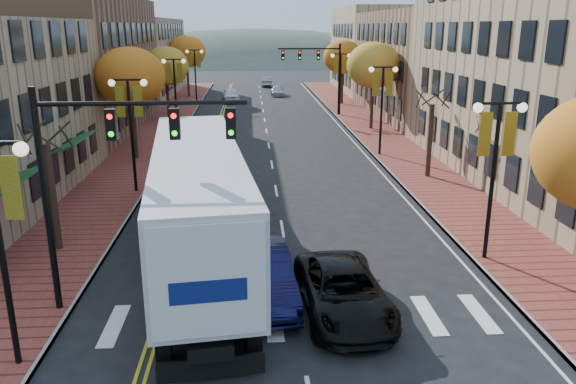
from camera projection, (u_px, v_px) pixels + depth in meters
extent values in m
plane|color=black|center=(303.00, 356.00, 15.23)|extent=(200.00, 200.00, 0.00)
cube|color=brown|center=(157.00, 135.00, 45.73)|extent=(4.00, 85.00, 0.15)
cube|color=brown|center=(375.00, 132.00, 46.87)|extent=(4.00, 85.00, 0.15)
cube|color=brown|center=(63.00, 64.00, 47.02)|extent=(12.00, 24.00, 11.00)
cube|color=#9E8966|center=(126.00, 57.00, 71.15)|extent=(12.00, 26.00, 9.50)
cube|color=brown|center=(451.00, 64.00, 55.15)|extent=(15.00, 24.00, 10.00)
cube|color=#9E8966|center=(396.00, 50.00, 76.05)|extent=(15.00, 20.00, 11.00)
cylinder|color=#382619|center=(53.00, 197.00, 21.67)|extent=(0.28, 0.28, 4.20)
cylinder|color=#382619|center=(134.00, 121.00, 36.88)|extent=(0.28, 0.28, 4.90)
ellipsoid|color=orange|center=(130.00, 77.00, 36.06)|extent=(4.48, 4.48, 3.81)
cylinder|color=#382619|center=(168.00, 95.00, 52.23)|extent=(0.28, 0.28, 4.55)
ellipsoid|color=gold|center=(166.00, 66.00, 51.48)|extent=(4.16, 4.16, 3.54)
cylinder|color=#382619|center=(188.00, 76.00, 69.38)|extent=(0.28, 0.28, 5.04)
ellipsoid|color=orange|center=(187.00, 51.00, 68.54)|extent=(4.61, 4.61, 3.92)
cylinder|color=#382619|center=(430.00, 141.00, 32.38)|extent=(0.28, 0.28, 4.20)
cylinder|color=#382619|center=(372.00, 100.00, 47.58)|extent=(0.28, 0.28, 4.90)
ellipsoid|color=gold|center=(374.00, 65.00, 46.77)|extent=(4.48, 4.48, 3.81)
cylinder|color=#382619|center=(342.00, 82.00, 62.91)|extent=(0.28, 0.28, 4.76)
ellipsoid|color=orange|center=(343.00, 57.00, 62.12)|extent=(4.35, 4.35, 3.70)
cylinder|color=black|center=(3.00, 262.00, 13.90)|extent=(0.16, 0.16, 6.00)
sphere|color=#FFF2CC|center=(21.00, 149.00, 13.14)|extent=(0.36, 0.36, 0.36)
cube|color=gold|center=(11.00, 188.00, 13.39)|extent=(0.45, 0.03, 1.60)
cylinder|color=black|center=(132.00, 138.00, 29.21)|extent=(0.16, 0.16, 6.00)
cylinder|color=black|center=(127.00, 80.00, 28.35)|extent=(1.60, 0.10, 0.10)
sphere|color=#FFF2CC|center=(112.00, 83.00, 28.34)|extent=(0.36, 0.36, 0.36)
sphere|color=#FFF2CC|center=(144.00, 83.00, 28.44)|extent=(0.36, 0.36, 0.36)
cube|color=gold|center=(120.00, 102.00, 28.64)|extent=(0.45, 0.03, 1.60)
cube|color=gold|center=(138.00, 101.00, 28.69)|extent=(0.45, 0.03, 1.60)
cylinder|color=black|center=(176.00, 96.00, 46.42)|extent=(0.16, 0.16, 6.00)
cylinder|color=black|center=(173.00, 59.00, 45.57)|extent=(1.60, 0.10, 0.10)
sphere|color=#FFF2CC|center=(164.00, 61.00, 45.56)|extent=(0.36, 0.36, 0.36)
sphere|color=#FFF2CC|center=(183.00, 61.00, 45.66)|extent=(0.36, 0.36, 0.36)
cube|color=gold|center=(169.00, 73.00, 45.85)|extent=(0.45, 0.03, 1.60)
cube|color=gold|center=(180.00, 73.00, 45.91)|extent=(0.45, 0.03, 1.60)
cylinder|color=black|center=(195.00, 77.00, 63.64)|extent=(0.16, 0.16, 6.00)
cylinder|color=black|center=(194.00, 50.00, 62.78)|extent=(1.60, 0.10, 0.10)
sphere|color=#FFF2CC|center=(187.00, 51.00, 62.78)|extent=(0.36, 0.36, 0.36)
sphere|color=#FFF2CC|center=(201.00, 51.00, 62.88)|extent=(0.36, 0.36, 0.36)
cube|color=gold|center=(191.00, 60.00, 63.07)|extent=(0.45, 0.03, 1.60)
cube|color=gold|center=(199.00, 60.00, 63.13)|extent=(0.45, 0.03, 1.60)
cylinder|color=black|center=(492.00, 185.00, 20.59)|extent=(0.16, 0.16, 6.00)
cylinder|color=black|center=(501.00, 103.00, 19.74)|extent=(1.60, 0.10, 0.10)
sphere|color=#FFF2CC|center=(478.00, 108.00, 19.73)|extent=(0.36, 0.36, 0.36)
sphere|color=#FFF2CC|center=(522.00, 107.00, 19.83)|extent=(0.36, 0.36, 0.36)
cube|color=gold|center=(485.00, 134.00, 20.02)|extent=(0.45, 0.03, 1.60)
cube|color=gold|center=(510.00, 134.00, 20.08)|extent=(0.45, 0.03, 1.60)
cylinder|color=black|center=(381.00, 113.00, 37.81)|extent=(0.16, 0.16, 6.00)
cylinder|color=black|center=(384.00, 67.00, 36.95)|extent=(1.60, 0.10, 0.10)
sphere|color=#FFF2CC|center=(371.00, 70.00, 36.95)|extent=(0.36, 0.36, 0.36)
sphere|color=#FFF2CC|center=(395.00, 69.00, 37.05)|extent=(0.36, 0.36, 0.36)
cube|color=gold|center=(376.00, 84.00, 37.24)|extent=(0.45, 0.03, 1.60)
cube|color=gold|center=(389.00, 84.00, 37.30)|extent=(0.45, 0.03, 1.60)
cylinder|color=black|center=(340.00, 85.00, 55.03)|extent=(0.16, 0.16, 6.00)
cylinder|color=black|center=(341.00, 54.00, 54.17)|extent=(1.60, 0.10, 0.10)
sphere|color=#FFF2CC|center=(333.00, 56.00, 54.16)|extent=(0.36, 0.36, 0.36)
sphere|color=#FFF2CC|center=(349.00, 55.00, 54.26)|extent=(0.36, 0.36, 0.36)
cube|color=gold|center=(336.00, 66.00, 54.46)|extent=(0.45, 0.03, 1.60)
cube|color=gold|center=(345.00, 66.00, 54.51)|extent=(0.45, 0.03, 1.60)
cylinder|color=black|center=(47.00, 206.00, 16.64)|extent=(0.20, 0.20, 7.00)
cylinder|color=black|center=(142.00, 103.00, 15.97)|extent=(6.00, 0.14, 0.14)
cube|color=black|center=(111.00, 125.00, 16.08)|extent=(0.30, 0.25, 0.90)
sphere|color=#FF0C0C|center=(109.00, 117.00, 15.88)|extent=(0.16, 0.16, 0.16)
cube|color=black|center=(175.00, 124.00, 16.20)|extent=(0.30, 0.25, 0.90)
sphere|color=#FF0C0C|center=(174.00, 116.00, 15.99)|extent=(0.16, 0.16, 0.16)
cube|color=black|center=(231.00, 123.00, 16.30)|extent=(0.30, 0.25, 0.90)
sphere|color=#FF0C0C|center=(230.00, 115.00, 16.10)|extent=(0.16, 0.16, 0.16)
cylinder|color=black|center=(339.00, 80.00, 54.88)|extent=(0.20, 0.20, 7.00)
cylinder|color=black|center=(309.00, 49.00, 53.83)|extent=(6.00, 0.14, 0.14)
cube|color=black|center=(318.00, 55.00, 54.06)|extent=(0.30, 0.25, 0.90)
sphere|color=#FF0C0C|center=(318.00, 52.00, 53.86)|extent=(0.16, 0.16, 0.16)
cube|color=black|center=(300.00, 55.00, 53.95)|extent=(0.30, 0.25, 0.90)
sphere|color=#FF0C0C|center=(300.00, 53.00, 53.74)|extent=(0.16, 0.16, 0.16)
cube|color=black|center=(283.00, 55.00, 53.84)|extent=(0.30, 0.25, 0.90)
sphere|color=#FF0C0C|center=(283.00, 53.00, 53.64)|extent=(0.16, 0.16, 0.16)
cube|color=black|center=(200.00, 244.00, 20.49)|extent=(2.85, 14.74, 0.40)
cube|color=silver|center=(198.00, 192.00, 19.93)|extent=(4.65, 14.95, 3.17)
cube|color=black|center=(193.00, 163.00, 28.77)|extent=(3.21, 3.70, 2.83)
cylinder|color=black|center=(164.00, 343.00, 14.86)|extent=(0.53, 1.17, 1.13)
cylinder|color=black|center=(253.00, 334.00, 15.27)|extent=(0.53, 1.17, 1.13)
cylinder|color=black|center=(165.00, 317.00, 16.14)|extent=(0.53, 1.17, 1.13)
cylinder|color=black|center=(247.00, 310.00, 16.55)|extent=(0.53, 1.17, 1.13)
cylinder|color=black|center=(171.00, 196.00, 27.65)|extent=(0.53, 1.17, 1.13)
cylinder|color=black|center=(219.00, 193.00, 28.06)|extent=(0.53, 1.17, 1.13)
cylinder|color=black|center=(172.00, 183.00, 29.99)|extent=(0.53, 1.17, 1.13)
cylinder|color=black|center=(216.00, 180.00, 30.41)|extent=(0.53, 1.17, 1.13)
imported|color=#0D0E34|center=(262.00, 275.00, 18.25)|extent=(2.32, 5.33, 1.70)
imported|color=black|center=(343.00, 291.00, 17.31)|extent=(2.82, 5.57, 1.51)
imported|color=white|center=(231.00, 94.00, 66.69)|extent=(2.30, 4.65, 1.52)
imported|color=#A5A4AC|center=(277.00, 91.00, 71.78)|extent=(1.72, 4.07, 1.17)
imported|color=#939299|center=(267.00, 81.00, 82.81)|extent=(1.64, 4.33, 1.41)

